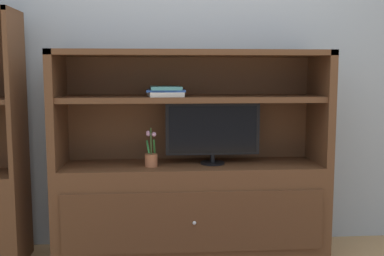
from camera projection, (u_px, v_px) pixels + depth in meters
painted_rear_wall at (188, 53)px, 3.33m from camera, size 6.00×0.10×2.80m
media_console at (191, 190)px, 3.10m from camera, size 1.79×0.49×1.40m
tv_monitor at (213, 131)px, 3.05m from camera, size 0.63×0.16×0.41m
potted_plant at (151, 157)px, 2.99m from camera, size 0.08×0.09×0.25m
magazine_stack at (165, 91)px, 3.00m from camera, size 0.26×0.35×0.06m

